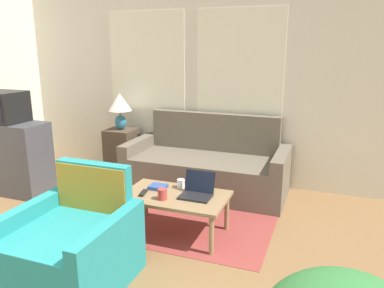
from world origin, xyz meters
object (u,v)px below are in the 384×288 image
Objects in this scene: book_red at (158,187)px; coffee_table at (175,199)px; television at (1,107)px; table_lamp at (120,105)px; armchair at (73,248)px; couch at (207,168)px; cup_yellow at (181,183)px; tv_remote at (143,193)px; cup_navy at (162,194)px; laptop at (197,191)px.

coffee_table is at bearing -21.82° from book_red.
table_lamp is at bearing 46.16° from television.
coffee_table is (2.35, -0.30, -0.70)m from television.
couch is at bearing 80.53° from armchair.
television is (-2.27, -0.89, 0.78)m from couch.
cup_yellow is (0.41, 1.15, 0.17)m from armchair.
table_lamp is 1.84m from cup_yellow.
coffee_table is at bearing 16.07° from tv_remote.
couch is 2.29× the size of armchair.
cup_yellow is at bearing 45.44° from tv_remote.
book_red is at bearing 123.96° from cup_navy.
coffee_table is at bearing -7.31° from television.
couch is 3.96× the size of table_lamp.
tv_remote is (-0.29, -0.08, 0.05)m from coffee_table.
cup_navy is at bearing 65.75° from armchair.
cup_navy reaches higher than tv_remote.
couch is at bearing 93.63° from coffee_table.
tv_remote is at bearing -165.21° from laptop.
cup_yellow is at bearing 70.16° from armchair.
armchair is 10.01× the size of cup_yellow.
television is at bearing 177.34° from cup_yellow.
cup_yellow is (-0.22, 0.15, -0.01)m from laptop.
armchair is 2.42m from television.
cup_navy is at bearing -97.96° from cup_yellow.
cup_navy is (-0.27, -0.19, 0.00)m from laptop.
tv_remote is at bearing 80.72° from armchair.
tv_remote is (1.07, -1.41, -0.57)m from table_lamp.
couch is at bearing 93.28° from cup_yellow.
television reaches higher than couch.
table_lamp is 5.80× the size of cup_yellow.
armchair is at bearing -33.30° from television.
book_red is 1.09× the size of tv_remote.
armchair is 1.60× the size of television.
table_lamp reaches higher than couch.
television is 3.43× the size of tv_remote.
couch is 1.19m from coffee_table.
couch is 22.93× the size of cup_yellow.
laptop is (2.55, -0.25, -0.61)m from television.
coffee_table is 0.18m from cup_navy.
table_lamp reaches higher than cup_navy.
armchair is at bearing -114.25° from cup_navy.
television is at bearing -158.68° from couch.
tv_remote is (-0.27, -0.28, -0.03)m from cup_yellow.
tv_remote is at bearing -134.56° from cup_yellow.
table_lamp is 2.03m from cup_navy.
coffee_table is 3.41× the size of laptop.
laptop is 0.51m from tv_remote.
table_lamp is 2.00m from coffee_table.
couch is 19.29× the size of cup_navy.
television is 0.54× the size of coffee_table.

